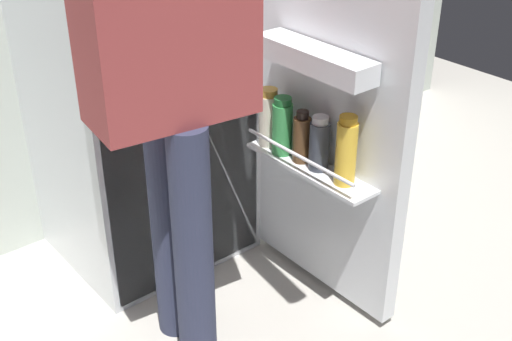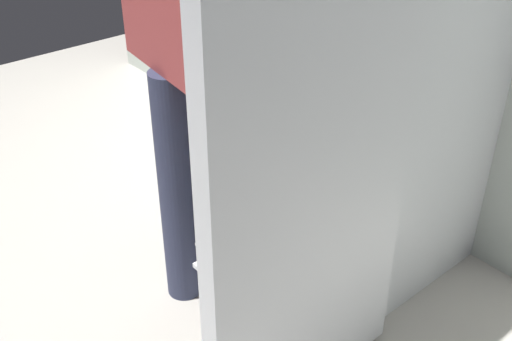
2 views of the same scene
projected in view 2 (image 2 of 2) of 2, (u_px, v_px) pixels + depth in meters
ground_plane at (244, 310)px, 2.10m from camera, size 5.41×5.41×0.00m
refrigerator at (369, 54)px, 1.93m from camera, size 0.72×1.24×1.62m
person at (191, 8)px, 1.70m from camera, size 0.56×0.80×1.65m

